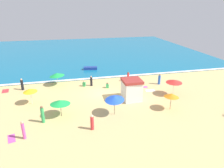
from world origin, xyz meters
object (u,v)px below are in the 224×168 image
at_px(beachgoer_7, 107,86).
at_px(beachgoer_8, 23,130).
at_px(beach_umbrella_0, 30,90).
at_px(beach_umbrella_5, 60,102).
at_px(beach_umbrella_3, 174,81).
at_px(beach_umbrella_1, 57,75).
at_px(lifeguard_cabana, 132,90).
at_px(beach_umbrella_4, 172,95).
at_px(beachgoer_2, 22,85).
at_px(beach_umbrella_2, 114,98).
at_px(beachgoer_1, 159,80).
at_px(beachgoer_3, 91,81).
at_px(beachgoer_5, 92,123).
at_px(beachgoer_4, 128,77).
at_px(small_boat_0, 90,68).
at_px(beachgoer_9, 84,84).
at_px(beachgoer_0, 43,115).

distance_m(beachgoer_7, beachgoer_8, 14.33).
height_order(beach_umbrella_0, beachgoer_8, beach_umbrella_0).
bearing_deg(beach_umbrella_5, beach_umbrella_3, 9.16).
height_order(beach_umbrella_1, beachgoer_8, beach_umbrella_1).
distance_m(lifeguard_cabana, beach_umbrella_4, 5.11).
bearing_deg(beachgoer_2, beach_umbrella_2, -40.99).
bearing_deg(beachgoer_1, beachgoer_3, 170.67).
relative_size(lifeguard_cabana, beachgoer_7, 3.38).
bearing_deg(beachgoer_5, beach_umbrella_4, 12.28).
bearing_deg(beachgoer_8, beachgoer_2, 100.39).
relative_size(beachgoer_4, beachgoer_7, 1.97).
height_order(beach_umbrella_0, small_boat_0, beach_umbrella_0).
distance_m(beachgoer_7, beachgoer_9, 3.61).
xyz_separation_m(lifeguard_cabana, beachgoer_0, (-10.71, -3.20, -0.50)).
bearing_deg(beachgoer_3, beach_umbrella_3, -29.23).
xyz_separation_m(beachgoer_5, small_boat_0, (2.27, 19.73, -0.40)).
xyz_separation_m(beachgoer_0, beachgoer_2, (-3.71, 9.82, -0.10)).
bearing_deg(lifeguard_cabana, beach_umbrella_0, 172.83).
relative_size(beach_umbrella_5, small_boat_0, 1.10).
height_order(lifeguard_cabana, beachgoer_8, lifeguard_cabana).
bearing_deg(beachgoer_4, beachgoer_7, -152.69).
distance_m(beachgoer_0, beachgoer_8, 2.91).
distance_m(beach_umbrella_4, beachgoer_2, 20.77).
xyz_separation_m(beach_umbrella_0, beachgoer_8, (0.32, -7.29, -0.93)).
distance_m(beach_umbrella_0, beach_umbrella_1, 6.62).
height_order(beach_umbrella_0, beachgoer_0, beach_umbrella_0).
xyz_separation_m(beach_umbrella_0, beachgoer_9, (6.91, 4.47, -1.47)).
bearing_deg(beachgoer_1, beach_umbrella_0, -171.58).
height_order(beach_umbrella_0, beach_umbrella_5, beach_umbrella_0).
distance_m(beachgoer_3, beachgoer_5, 11.71).
bearing_deg(small_boat_0, beachgoer_2, -145.33).
distance_m(beachgoer_1, beachgoer_5, 15.41).
bearing_deg(beachgoer_9, beachgoer_5, -91.51).
distance_m(beachgoer_4, beachgoer_9, 7.19).
bearing_deg(beachgoer_1, beachgoer_7, 177.78).
bearing_deg(beach_umbrella_3, beach_umbrella_4, -122.52).
xyz_separation_m(beach_umbrella_1, beachgoer_1, (15.42, -3.18, -0.95)).
height_order(lifeguard_cabana, beach_umbrella_5, lifeguard_cabana).
height_order(beach_umbrella_3, beachgoer_4, beach_umbrella_3).
bearing_deg(small_boat_0, beachgoer_8, -113.36).
relative_size(beachgoer_1, small_boat_0, 0.61).
xyz_separation_m(lifeguard_cabana, beachgoer_9, (-5.56, 6.04, -1.05)).
height_order(beachgoer_1, beachgoer_5, beachgoer_1).
bearing_deg(beachgoer_4, beachgoer_3, -174.40).
relative_size(beachgoer_1, beachgoer_8, 0.88).
distance_m(beachgoer_0, beachgoer_9, 10.59).
xyz_separation_m(beachgoer_3, beachgoer_5, (-1.42, -11.62, 0.03)).
height_order(beachgoer_0, small_boat_0, beachgoer_0).
bearing_deg(beach_umbrella_3, beach_umbrella_2, -159.41).
relative_size(beach_umbrella_3, beachgoer_8, 1.61).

